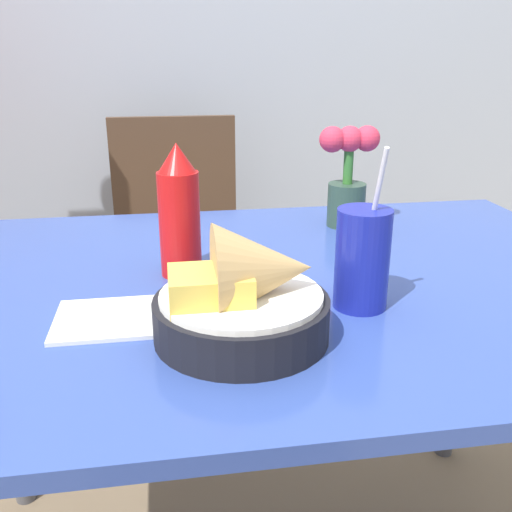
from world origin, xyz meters
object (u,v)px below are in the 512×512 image
Objects in this scene: drink_cup at (362,262)px; chair_far_window at (177,232)px; ketchup_bottle at (179,213)px; flower_vase at (348,176)px; food_basket at (247,297)px.

chair_far_window is at bearing 103.40° from drink_cup.
drink_cup reaches higher than chair_far_window.
ketchup_bottle is at bearing -90.56° from chair_far_window.
flower_vase is at bearing 32.62° from ketchup_bottle.
chair_far_window is at bearing 89.44° from ketchup_bottle.
flower_vase is (0.36, 0.23, 0.00)m from ketchup_bottle.
ketchup_bottle is (-0.08, 0.24, 0.05)m from food_basket.
chair_far_window is 3.69× the size of drink_cup.
flower_vase is (0.10, 0.40, 0.04)m from drink_cup.
chair_far_window is 1.13m from food_basket.
ketchup_bottle reaches higher than flower_vase.
drink_cup is (0.25, -1.03, 0.26)m from chair_far_window.
ketchup_bottle is 1.04× the size of flower_vase.
chair_far_window reaches higher than food_basket.
food_basket is (0.07, -1.10, 0.25)m from chair_far_window.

